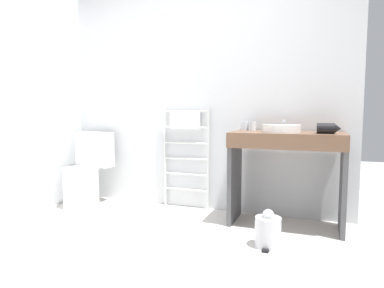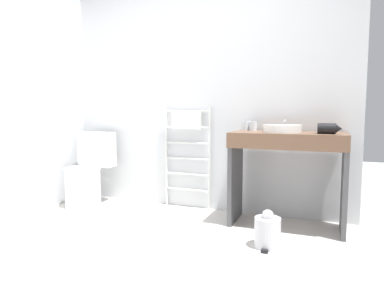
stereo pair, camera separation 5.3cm
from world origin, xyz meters
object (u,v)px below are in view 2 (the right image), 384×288
Objects in this scene: trash_bin at (267,231)px; sink_basin at (282,128)px; towel_radiator at (187,137)px; cup_near_wall at (246,126)px; cup_near_edge at (253,126)px; hair_dryer at (328,128)px; toilet at (88,175)px.

sink_basin is at bearing 87.00° from trash_bin.
towel_radiator reaches higher than cup_near_wall.
cup_near_edge is 0.72m from hair_dryer.
towel_radiator is 12.21× the size of cup_near_edge.
cup_near_wall reaches higher than sink_basin.
toilet is 0.75× the size of towel_radiator.
cup_near_edge reaches higher than trash_bin.
cup_near_wall is 0.48× the size of hair_dryer.
sink_basin is at bearing -29.14° from cup_near_wall.
hair_dryer is (0.68, -0.24, -0.00)m from cup_near_edge.
sink_basin is 0.43m from cup_near_wall.
cup_near_edge is 0.47× the size of hair_dryer.
sink_basin is 0.38m from hair_dryer.
toilet is 1.84m from cup_near_wall.
cup_near_wall reaches higher than hair_dryer.
towel_radiator is (1.08, 0.31, 0.42)m from toilet.
toilet is 1.91m from cup_near_edge.
sink_basin is 3.74× the size of cup_near_edge.
toilet is at bearing -172.45° from cup_near_edge.
sink_basin is (1.03, -0.26, 0.13)m from towel_radiator.
cup_near_wall is at bearing 150.86° from sink_basin.
cup_near_wall is 1.02× the size of cup_near_edge.
cup_near_wall reaches higher than cup_near_edge.
cup_near_edge is at bearing -18.59° from cup_near_wall.
trash_bin is at bearing -64.77° from cup_near_wall.
cup_near_edge is (1.81, 0.24, 0.56)m from toilet.
towel_radiator is at bearing 174.34° from cup_near_edge.
toilet is at bearing 179.91° from hair_dryer.
trash_bin is (-0.41, -0.47, -0.78)m from hair_dryer.
cup_near_edge and hair_dryer have the same top height.
sink_basin is at bearing -31.52° from cup_near_edge.
cup_near_edge is at bearing -5.66° from towel_radiator.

